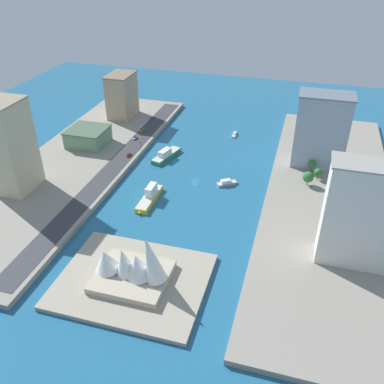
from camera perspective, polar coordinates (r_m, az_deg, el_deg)
ground_plane at (r=254.76m, az=0.40°, el=1.52°), size 440.00×440.00×0.00m
quay_west at (r=247.92m, az=18.34°, el=-0.86°), size 70.00×240.00×2.95m
quay_east at (r=283.11m, az=-15.28°, el=4.00°), size 70.00×240.00×2.95m
peninsula_point at (r=186.71m, az=-8.14°, el=-11.97°), size 63.97×51.45×2.00m
road_strip at (r=270.48m, az=-10.47°, el=3.64°), size 12.48×228.00×0.15m
ferry_yellow_fast at (r=236.47m, az=-5.83°, el=-0.61°), size 6.84×29.53×8.01m
yacht_sleek_gray at (r=251.21m, az=4.79°, el=1.27°), size 12.31×10.25×3.47m
sailboat_small_white at (r=315.46m, az=5.86°, el=7.89°), size 2.94×10.91×11.91m
ferry_green_doubledeck at (r=281.40m, az=-3.55°, el=5.14°), size 13.82×28.64×6.45m
terminal_long_green at (r=300.28m, az=-14.09°, el=7.42°), size 26.21×25.13×11.61m
hotel_broad_white at (r=191.23m, az=22.20°, el=-2.92°), size 32.53×15.46×49.30m
tower_tall_glass at (r=269.62m, az=17.35°, el=8.07°), size 32.48×19.26×46.44m
office_block_beige at (r=250.64m, az=-23.61°, el=5.68°), size 17.88×25.23×52.43m
apartment_midrise_tan at (r=340.75m, az=-9.62°, el=12.95°), size 18.09×26.49×33.94m
hatchback_blue at (r=336.10m, az=-5.55°, el=10.05°), size 1.95×4.94×1.64m
van_white at (r=304.03m, az=-7.85°, el=7.42°), size 2.13×4.99×1.72m
pickup_red at (r=280.32m, az=-8.68°, el=5.09°), size 1.97×4.91×1.63m
taxi_yellow_cab at (r=316.12m, az=-6.94°, el=8.48°), size 2.07×4.58×1.61m
traffic_light_waterfront at (r=284.78m, az=-7.10°, el=6.44°), size 0.36×0.36×6.50m
opera_landmark at (r=180.78m, az=-8.22°, el=-10.07°), size 34.10×27.41×25.64m
park_tree_cluster at (r=256.80m, az=16.07°, el=2.51°), size 11.04×22.50×8.56m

